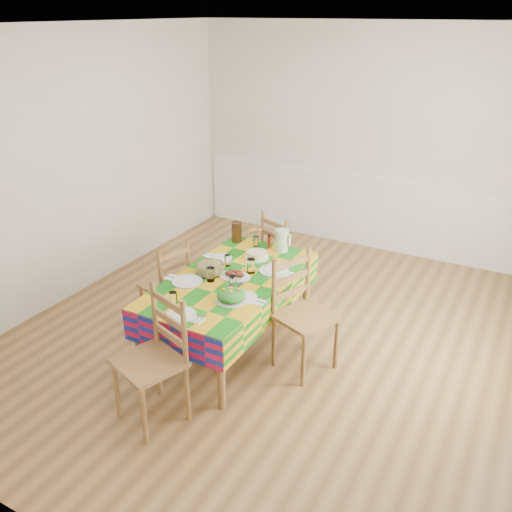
{
  "coord_description": "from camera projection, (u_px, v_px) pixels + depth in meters",
  "views": [
    {
      "loc": [
        1.95,
        -3.86,
        2.8
      ],
      "look_at": [
        -0.07,
        -0.18,
        0.88
      ],
      "focal_mm": 38.0,
      "sensor_mm": 36.0,
      "label": 1
    }
  ],
  "objects": [
    {
      "name": "flower_vase",
      "position": [
        256.0,
        238.0,
        5.3
      ],
      "size": [
        0.12,
        0.1,
        0.19
      ],
      "color": "white",
      "rests_on": "dining_table"
    },
    {
      "name": "wainscot",
      "position": [
        361.0,
        209.0,
        6.88
      ],
      "size": [
        4.41,
        0.06,
        0.92
      ],
      "color": "white",
      "rests_on": "room"
    },
    {
      "name": "meat_platter",
      "position": [
        235.0,
        275.0,
        4.71
      ],
      "size": [
        0.29,
        0.21,
        0.06
      ],
      "color": "silver",
      "rests_on": "dining_table"
    },
    {
      "name": "cake",
      "position": [
        257.0,
        255.0,
        5.06
      ],
      "size": [
        0.23,
        0.23,
        0.06
      ],
      "color": "silver",
      "rests_on": "dining_table"
    },
    {
      "name": "chair_far",
      "position": [
        283.0,
        255.0,
        5.67
      ],
      "size": [
        0.52,
        0.51,
        0.92
      ],
      "rotation": [
        0.0,
        0.0,
        2.78
      ],
      "color": "brown",
      "rests_on": "room"
    },
    {
      "name": "hot_sauce",
      "position": [
        269.0,
        241.0,
        5.28
      ],
      "size": [
        0.03,
        0.03,
        0.14
      ],
      "primitive_type": "cylinder",
      "color": "#A91F0D",
      "rests_on": "dining_table"
    },
    {
      "name": "chair_left",
      "position": [
        167.0,
        286.0,
        5.1
      ],
      "size": [
        0.45,
        0.46,
        0.87
      ],
      "rotation": [
        0.0,
        0.0,
        -1.8
      ],
      "color": "brown",
      "rests_on": "room"
    },
    {
      "name": "salad_platter",
      "position": [
        231.0,
        296.0,
        4.32
      ],
      "size": [
        0.26,
        0.26,
        0.11
      ],
      "color": "silver",
      "rests_on": "dining_table"
    },
    {
      "name": "chair_right",
      "position": [
        302.0,
        314.0,
        4.49
      ],
      "size": [
        0.56,
        0.57,
        1.01
      ],
      "rotation": [
        0.0,
        0.0,
        1.19
      ],
      "color": "brown",
      "rests_on": "room"
    },
    {
      "name": "room",
      "position": [
        273.0,
        199.0,
        4.54
      ],
      "size": [
        4.58,
        5.08,
        2.78
      ],
      "color": "brown",
      "rests_on": "ground"
    },
    {
      "name": "setting_near_head",
      "position": [
        179.0,
        309.0,
        4.16
      ],
      "size": [
        0.38,
        0.25,
        0.11
      ],
      "color": "silver",
      "rests_on": "dining_table"
    },
    {
      "name": "setting_left_near",
      "position": [
        195.0,
        279.0,
        4.63
      ],
      "size": [
        0.47,
        0.28,
        0.12
      ],
      "rotation": [
        0.0,
        0.0,
        1.57
      ],
      "color": "silver",
      "rests_on": "dining_table"
    },
    {
      "name": "name_card",
      "position": [
        176.0,
        321.0,
        4.04
      ],
      "size": [
        0.06,
        0.02,
        0.01
      ],
      "primitive_type": "cube",
      "color": "silver",
      "rests_on": "dining_table"
    },
    {
      "name": "setting_right_far",
      "position": [
        266.0,
        269.0,
        4.8
      ],
      "size": [
        0.5,
        0.29,
        0.13
      ],
      "rotation": [
        0.0,
        0.0,
        -1.57
      ],
      "color": "silver",
      "rests_on": "dining_table"
    },
    {
      "name": "chair_near",
      "position": [
        154.0,
        360.0,
        3.9
      ],
      "size": [
        0.56,
        0.55,
        1.01
      ],
      "rotation": [
        0.0,
        0.0,
        -0.34
      ],
      "color": "brown",
      "rests_on": "room"
    },
    {
      "name": "dining_table",
      "position": [
        230.0,
        285.0,
        4.73
      ],
      "size": [
        0.93,
        1.73,
        0.67
      ],
      "color": "brown",
      "rests_on": "room"
    },
    {
      "name": "green_pitcher",
      "position": [
        282.0,
        240.0,
        5.18
      ],
      "size": [
        0.13,
        0.13,
        0.22
      ],
      "primitive_type": "cylinder",
      "color": "#AAD294",
      "rests_on": "dining_table"
    },
    {
      "name": "tea_pitcher",
      "position": [
        237.0,
        232.0,
        5.4
      ],
      "size": [
        0.1,
        0.1,
        0.2
      ],
      "primitive_type": "cylinder",
      "color": "black",
      "rests_on": "dining_table"
    },
    {
      "name": "setting_right_near",
      "position": [
        239.0,
        292.0,
        4.42
      ],
      "size": [
        0.45,
        0.26,
        0.12
      ],
      "rotation": [
        0.0,
        0.0,
        -1.57
      ],
      "color": "silver",
      "rests_on": "dining_table"
    },
    {
      "name": "pasta_bowl",
      "position": [
        210.0,
        268.0,
        4.77
      ],
      "size": [
        0.24,
        0.24,
        0.09
      ],
      "color": "white",
      "rests_on": "dining_table"
    },
    {
      "name": "serving_utensils",
      "position": [
        236.0,
        286.0,
        4.55
      ],
      "size": [
        0.12,
        0.26,
        0.01
      ],
      "color": "black",
      "rests_on": "dining_table"
    },
    {
      "name": "setting_left_far",
      "position": [
        223.0,
        259.0,
        5.01
      ],
      "size": [
        0.39,
        0.23,
        0.1
      ],
      "rotation": [
        0.0,
        0.0,
        1.57
      ],
      "color": "silver",
      "rests_on": "dining_table"
    }
  ]
}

